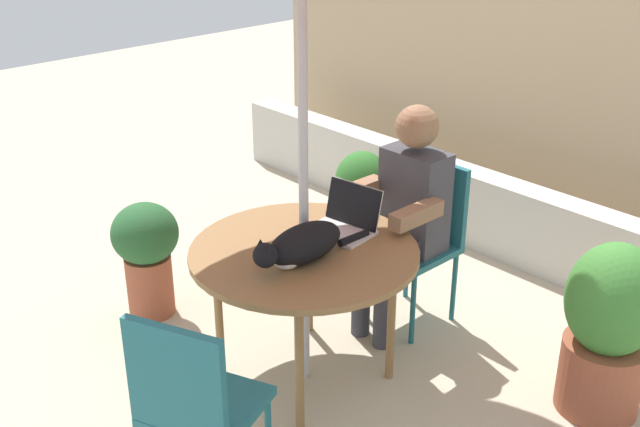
% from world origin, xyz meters
% --- Properties ---
extents(ground_plane, '(14.00, 14.00, 0.00)m').
position_xyz_m(ground_plane, '(0.00, 0.00, 0.00)').
color(ground_plane, '#BCAD93').
extents(fence_back, '(5.68, 0.08, 1.74)m').
position_xyz_m(fence_back, '(0.00, 2.45, 0.87)').
color(fence_back, tan).
rests_on(fence_back, ground).
extents(planter_wall_low, '(5.11, 0.20, 0.50)m').
position_xyz_m(planter_wall_low, '(0.00, 1.80, 0.25)').
color(planter_wall_low, beige).
rests_on(planter_wall_low, ground).
extents(patio_table, '(1.07, 1.07, 0.70)m').
position_xyz_m(patio_table, '(0.00, 0.00, 0.65)').
color(patio_table, olive).
rests_on(patio_table, ground).
extents(chair_occupied, '(0.40, 0.40, 0.89)m').
position_xyz_m(chair_occupied, '(0.00, 0.86, 0.53)').
color(chair_occupied, '#1E606B').
rests_on(chair_occupied, ground).
extents(chair_empty, '(0.52, 0.52, 0.89)m').
position_xyz_m(chair_empty, '(0.37, -0.88, 0.53)').
color(chair_empty, '#1E606B').
rests_on(chair_empty, ground).
extents(person_seated, '(0.48, 0.48, 1.23)m').
position_xyz_m(person_seated, '(0.00, 0.70, 0.70)').
color(person_seated, '#3F3F47').
rests_on(person_seated, ground).
extents(laptop, '(0.33, 0.29, 0.21)m').
position_xyz_m(laptop, '(-0.02, 0.29, 0.77)').
color(laptop, silver).
rests_on(laptop, patio_table).
extents(cat, '(0.19, 0.65, 0.17)m').
position_xyz_m(cat, '(0.08, -0.09, 0.79)').
color(cat, black).
rests_on(cat, patio_table).
extents(potted_plant_near_fence, '(0.37, 0.37, 0.66)m').
position_xyz_m(potted_plant_near_fence, '(-1.03, -0.24, 0.39)').
color(potted_plant_near_fence, '#9E5138').
rests_on(potted_plant_near_fence, ground).
extents(potted_plant_by_chair, '(0.35, 0.35, 0.65)m').
position_xyz_m(potted_plant_by_chair, '(-0.83, 1.24, 0.37)').
color(potted_plant_by_chair, '#595654').
rests_on(potted_plant_by_chair, ground).
extents(potted_plant_corner, '(0.42, 0.42, 0.84)m').
position_xyz_m(potted_plant_corner, '(1.11, 0.83, 0.44)').
color(potted_plant_corner, '#9E5138').
rests_on(potted_plant_corner, ground).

